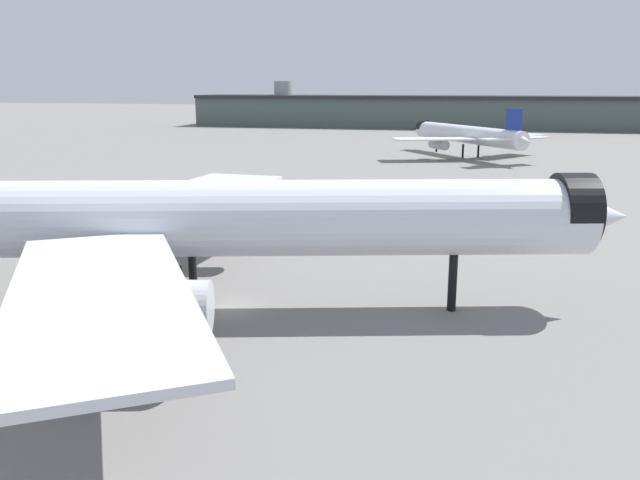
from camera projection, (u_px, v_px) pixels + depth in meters
The scene contains 5 objects.
ground at pixel (228, 307), 47.70m from camera, with size 900.00×900.00×0.00m, color slate.
airliner_near_gate at pixel (214, 220), 44.97m from camera, with size 57.71×51.54×15.63m.
airliner_far_taxiway at pixel (467, 135), 144.54m from camera, with size 33.36×37.64×11.45m.
terminal_building at pixel (476, 112), 238.12m from camera, with size 218.98×32.64×17.42m.
traffic_cone_near_nose at pixel (480, 237), 68.25m from camera, with size 0.54×0.54×0.67m, color #F2600C.
Camera 1 is at (18.62, -41.69, 16.19)m, focal length 35.86 mm.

